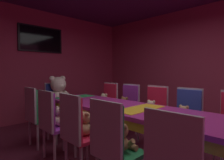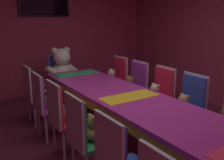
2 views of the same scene
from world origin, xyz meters
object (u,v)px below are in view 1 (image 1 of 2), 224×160
banquet_table (140,115)px  teddy_left_3 (86,125)px  chair_left_2 (111,141)px  chair_left_5 (35,111)px  chair_right_3 (155,108)px  king_teddy_bear (59,94)px  wall_tv (41,39)px  teddy_right_2 (183,116)px  teddy_right_4 (124,105)px  chair_left_3 (76,127)px  chair_right_5 (108,100)px  teddy_right_5 (104,101)px  teddy_left_2 (122,139)px  chair_right_2 (187,113)px  throne_chair (55,100)px  teddy_left_5 (44,111)px  chair_left_4 (51,118)px  teddy_right_3 (151,110)px  chair_right_4 (129,104)px  teddy_left_4 (60,118)px

banquet_table → teddy_left_3: teddy_left_3 is taller
chair_left_2 → chair_left_5: 1.81m
chair_right_3 → king_teddy_bear: size_ratio=1.35×
teddy_left_3 → wall_tv: bearing=76.4°
teddy_right_2 → king_teddy_bear: (-0.68, 2.54, 0.17)m
teddy_right_2 → teddy_right_4: (-0.00, 1.19, 0.00)m
teddy_right_2 → wall_tv: (-0.68, 3.40, 1.47)m
chair_left_3 → chair_right_3: (1.65, -0.03, 0.00)m
chair_left_3 → chair_right_5: 2.04m
teddy_right_5 → king_teddy_bear: 1.02m
teddy_left_2 → chair_right_5: bearing=49.9°
chair_left_3 → chair_right_2: same height
chair_left_2 → teddy_left_3: 0.64m
teddy_left_3 → king_teddy_bear: bearing=70.7°
banquet_table → throne_chair: bearing=90.0°
chair_left_5 → teddy_left_5: bearing=0.0°
chair_left_4 → king_teddy_bear: king_teddy_bear is taller
teddy_right_3 → teddy_right_5: 1.23m
chair_left_5 → teddy_right_5: chair_left_5 is taller
teddy_right_2 → king_teddy_bear: size_ratio=0.41×
teddy_left_3 → teddy_right_5: teddy_left_3 is taller
chair_left_5 → chair_right_5: same height
chair_right_4 → teddy_left_2: bearing=38.4°
banquet_table → chair_right_4: 1.22m
chair_left_3 → teddy_right_5: (1.51, 1.20, -0.01)m
chair_left_4 → teddy_right_5: size_ratio=3.09×
teddy_left_3 → teddy_left_5: 1.19m
teddy_left_2 → teddy_right_2: size_ratio=1.02×
teddy_left_2 → throne_chair: throne_chair is taller
teddy_right_2 → throne_chair: (-0.68, 2.71, 0.02)m
teddy_left_4 → chair_right_4: (1.51, -0.00, 0.02)m
teddy_left_5 → chair_right_2: chair_right_2 is taller
teddy_right_4 → chair_right_3: bearing=105.0°
chair_left_3 → teddy_right_3: size_ratio=3.23×
chair_left_2 → wall_tv: wall_tv is taller
chair_left_3 → wall_tv: 3.24m
chair_right_2 → chair_right_5: bearing=-90.7°
banquet_table → chair_left_3: 0.88m
throne_chair → chair_right_4: bearing=28.4°
teddy_right_2 → wall_tv: wall_tv is taller
teddy_right_3 → teddy_left_4: bearing=-23.7°
chair_right_2 → chair_left_2: bearing=-0.1°
teddy_right_3 → chair_left_4: bearing=-21.7°
teddy_left_3 → chair_left_5: 1.20m
banquet_table → chair_right_5: size_ratio=3.80×
teddy_left_4 → chair_right_4: bearing=-0.1°
chair_right_5 → throne_chair: size_ratio=1.00×
king_teddy_bear → teddy_left_4: bearing=-27.4°
chair_right_3 → teddy_left_5: bearing=-39.0°
teddy_right_4 → teddy_right_2: bearing=90.1°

